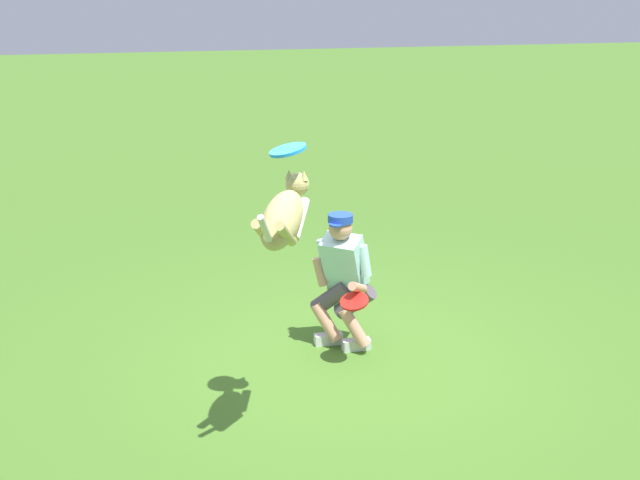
{
  "coord_description": "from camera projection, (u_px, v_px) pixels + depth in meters",
  "views": [
    {
      "loc": [
        1.64,
        6.34,
        3.31
      ],
      "look_at": [
        0.32,
        0.39,
        1.29
      ],
      "focal_mm": 45.73,
      "sensor_mm": 36.0,
      "label": 1
    }
  ],
  "objects": [
    {
      "name": "dog",
      "position": [
        284.0,
        216.0,
        5.52
      ],
      "size": [
        0.53,
        0.91,
        0.49
      ],
      "rotation": [
        0.0,
        0.0,
        4.24
      ],
      "color": "tan"
    },
    {
      "name": "ground_plane",
      "position": [
        346.0,
        362.0,
        7.26
      ],
      "size": [
        60.0,
        60.0,
        0.0
      ],
      "primitive_type": "plane",
      "color": "#477527"
    },
    {
      "name": "person",
      "position": [
        343.0,
        276.0,
        7.33
      ],
      "size": [
        0.6,
        0.71,
        1.29
      ],
      "rotation": [
        0.0,
        0.0,
        0.91
      ],
      "color": "silver",
      "rests_on": "ground_plane"
    },
    {
      "name": "frisbee_held",
      "position": [
        354.0,
        301.0,
        7.0
      ],
      "size": [
        0.27,
        0.26,
        0.13
      ],
      "primitive_type": "cylinder",
      "rotation": [
        0.24,
        0.21,
        1.68
      ],
      "color": "red",
      "rests_on": "person"
    },
    {
      "name": "frisbee_flying",
      "position": [
        288.0,
        150.0,
        5.64
      ],
      "size": [
        0.34,
        0.35,
        0.1
      ],
      "primitive_type": "cylinder",
      "rotation": [
        -0.12,
        0.2,
        5.85
      ],
      "color": "#1F8CED"
    }
  ]
}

